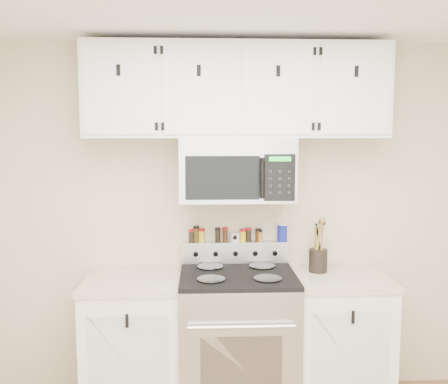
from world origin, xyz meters
name	(u,v)px	position (x,y,z in m)	size (l,w,h in m)	color
back_wall	(235,220)	(0.00, 1.75, 1.25)	(3.50, 0.01, 2.50)	beige
range	(238,340)	(0.00, 1.43, 0.49)	(0.76, 0.65, 1.10)	#B7B7BA
base_cabinet_left	(135,344)	(-0.69, 1.45, 0.46)	(0.64, 0.62, 0.92)	white
base_cabinet_right	(338,340)	(0.69, 1.45, 0.46)	(0.64, 0.62, 0.92)	white
microwave	(237,169)	(0.00, 1.55, 1.63)	(0.76, 0.44, 0.42)	#9E9EA3
upper_cabinets	(237,91)	(0.00, 1.58, 2.15)	(2.00, 0.35, 0.62)	white
utensil_crock	(318,259)	(0.56, 1.54, 1.01)	(0.13, 0.13, 0.37)	black
kitchen_timer	(235,237)	(0.00, 1.71, 1.13)	(0.05, 0.05, 0.06)	white
salt_canister	(282,232)	(0.34, 1.71, 1.16)	(0.07, 0.07, 0.13)	#151D92
spice_jar_0	(192,236)	(-0.31, 1.71, 1.15)	(0.04, 0.04, 0.09)	black
spice_jar_1	(196,234)	(-0.28, 1.71, 1.16)	(0.04, 0.04, 0.12)	#463310
spice_jar_2	(202,235)	(-0.24, 1.71, 1.15)	(0.05, 0.05, 0.10)	gold
spice_jar_3	(218,235)	(-0.12, 1.71, 1.15)	(0.04, 0.04, 0.10)	black
spice_jar_4	(225,234)	(-0.07, 1.71, 1.15)	(0.04, 0.04, 0.11)	#3A1D0E
spice_jar_5	(243,235)	(0.06, 1.71, 1.15)	(0.04, 0.04, 0.09)	yellow
spice_jar_6	(248,235)	(0.10, 1.71, 1.15)	(0.04, 0.04, 0.10)	black
spice_jar_7	(258,235)	(0.17, 1.71, 1.15)	(0.04, 0.04, 0.09)	#3F210F
spice_jar_8	(259,235)	(0.17, 1.71, 1.14)	(0.04, 0.04, 0.09)	orange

